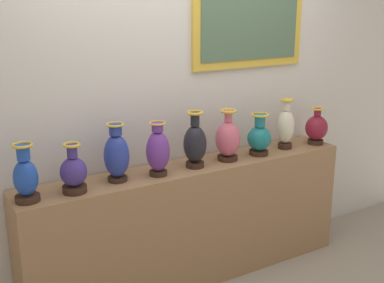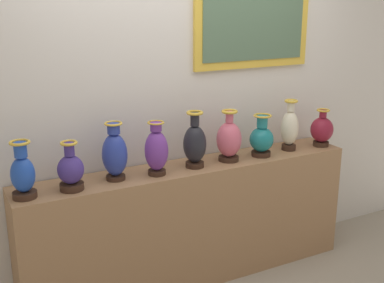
{
  "view_description": "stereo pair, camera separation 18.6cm",
  "coord_description": "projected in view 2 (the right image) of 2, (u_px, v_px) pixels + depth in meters",
  "views": [
    {
      "loc": [
        -1.72,
        -2.86,
        2.05
      ],
      "look_at": [
        0.0,
        0.0,
        1.08
      ],
      "focal_mm": 45.97,
      "sensor_mm": 36.0,
      "label": 1
    },
    {
      "loc": [
        -1.56,
        -2.95,
        2.05
      ],
      "look_at": [
        0.0,
        0.0,
        1.08
      ],
      "focal_mm": 45.97,
      "sensor_mm": 36.0,
      "label": 2
    }
  ],
  "objects": [
    {
      "name": "vase_teal",
      "position": [
        262.0,
        139.0,
        3.72
      ],
      "size": [
        0.18,
        0.18,
        0.32
      ],
      "color": "#382319",
      "rests_on": "display_shelf"
    },
    {
      "name": "vase_violet",
      "position": [
        156.0,
        150.0,
        3.3
      ],
      "size": [
        0.16,
        0.16,
        0.37
      ],
      "color": "#382319",
      "rests_on": "display_shelf"
    },
    {
      "name": "vase_sapphire",
      "position": [
        23.0,
        174.0,
        2.92
      ],
      "size": [
        0.15,
        0.15,
        0.36
      ],
      "color": "#382319",
      "rests_on": "display_shelf"
    },
    {
      "name": "vase_indigo",
      "position": [
        71.0,
        170.0,
        3.05
      ],
      "size": [
        0.16,
        0.16,
        0.32
      ],
      "color": "#382319",
      "rests_on": "display_shelf"
    },
    {
      "name": "vase_onyx",
      "position": [
        195.0,
        143.0,
        3.46
      ],
      "size": [
        0.16,
        0.16,
        0.41
      ],
      "color": "#382319",
      "rests_on": "display_shelf"
    },
    {
      "name": "ground_plane",
      "position": [
        192.0,
        277.0,
        3.78
      ],
      "size": [
        11.24,
        11.24,
        0.0
      ],
      "primitive_type": "plane",
      "color": "gray"
    },
    {
      "name": "vase_rose",
      "position": [
        229.0,
        139.0,
        3.6
      ],
      "size": [
        0.18,
        0.18,
        0.38
      ],
      "color": "#382319",
      "rests_on": "display_shelf"
    },
    {
      "name": "vase_ivory",
      "position": [
        290.0,
        128.0,
        3.85
      ],
      "size": [
        0.14,
        0.14,
        0.4
      ],
      "color": "#382319",
      "rests_on": "display_shelf"
    },
    {
      "name": "vase_cobalt",
      "position": [
        115.0,
        154.0,
        3.21
      ],
      "size": [
        0.17,
        0.17,
        0.39
      ],
      "color": "#382319",
      "rests_on": "display_shelf"
    },
    {
      "name": "vase_burgundy",
      "position": [
        322.0,
        130.0,
        3.97
      ],
      "size": [
        0.18,
        0.18,
        0.31
      ],
      "color": "#382319",
      "rests_on": "display_shelf"
    },
    {
      "name": "back_wall",
      "position": [
        177.0,
        74.0,
        3.57
      ],
      "size": [
        5.24,
        0.14,
        3.05
      ],
      "color": "silver",
      "rests_on": "ground_plane"
    },
    {
      "name": "display_shelf",
      "position": [
        192.0,
        223.0,
        3.65
      ],
      "size": [
        2.53,
        0.38,
        0.9
      ],
      "primitive_type": "cube",
      "color": "#99704C",
      "rests_on": "ground_plane"
    }
  ]
}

